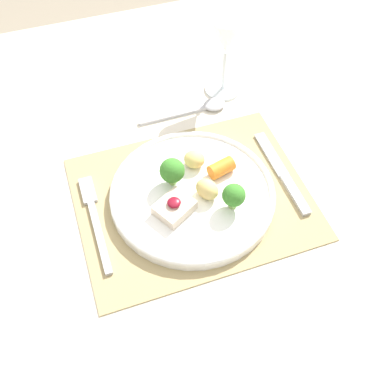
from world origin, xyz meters
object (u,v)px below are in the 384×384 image
at_px(fork, 94,215).
at_px(wine_glass_near, 226,41).
at_px(dinner_plate, 193,193).
at_px(knife, 285,177).
at_px(spoon, 202,108).

distance_m(fork, wine_glass_near, 0.42).
height_order(dinner_plate, knife, dinner_plate).
height_order(fork, wine_glass_near, wine_glass_near).
xyz_separation_m(dinner_plate, spoon, (0.09, 0.21, -0.01)).
xyz_separation_m(dinner_plate, wine_glass_near, (0.16, 0.26, 0.10)).
distance_m(fork, spoon, 0.33).
bearing_deg(wine_glass_near, fork, -144.13).
height_order(knife, spoon, spoon).
xyz_separation_m(fork, spoon, (0.27, 0.19, -0.00)).
relative_size(knife, wine_glass_near, 1.18).
bearing_deg(knife, spoon, 108.97).
bearing_deg(wine_glass_near, spoon, -144.86).
bearing_deg(dinner_plate, spoon, 66.01).
height_order(fork, knife, knife).
distance_m(dinner_plate, fork, 0.17).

